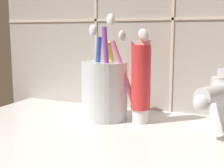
{
  "coord_description": "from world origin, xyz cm",
  "views": [
    {
      "loc": [
        14.35,
        -43.9,
        17.71
      ],
      "look_at": [
        -5.22,
        2.92,
        9.35
      ],
      "focal_mm": 50.0,
      "sensor_mm": 36.0,
      "label": 1
    }
  ],
  "objects": [
    {
      "name": "toothbrush_cup",
      "position": [
        -8.4,
        7.35,
        7.66
      ],
      "size": [
        12.71,
        11.96,
        18.98
      ],
      "color": "silver",
      "rests_on": "sink_counter"
    },
    {
      "name": "toothpaste_tube",
      "position": [
        -1.61,
        7.3,
        9.19
      ],
      "size": [
        3.55,
        3.38,
        14.49
      ],
      "color": "white",
      "rests_on": "sink_counter"
    },
    {
      "name": "sink_counter",
      "position": [
        0.0,
        0.0,
        1.0
      ],
      "size": [
        65.51,
        34.81,
        2.0
      ],
      "primitive_type": "cube",
      "color": "silver",
      "rests_on": "ground"
    }
  ]
}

